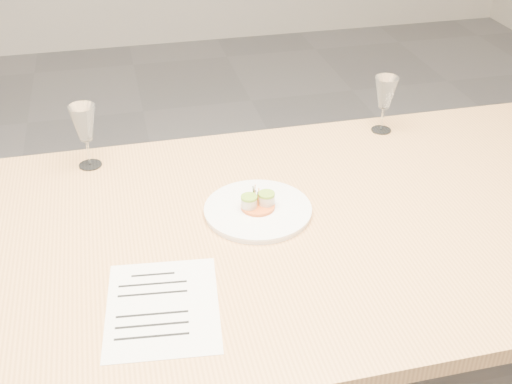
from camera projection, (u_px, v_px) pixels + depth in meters
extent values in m
cube|color=#E1A462|center=(199.00, 242.00, 1.54)|extent=(2.40, 1.00, 0.04)
cylinder|color=#E1A462|center=(492.00, 217.00, 2.28)|extent=(0.07, 0.07, 0.71)
cylinder|color=white|center=(258.00, 211.00, 1.60)|extent=(0.27, 0.27, 0.01)
cylinder|color=white|center=(258.00, 209.00, 1.60)|extent=(0.27, 0.27, 0.01)
cylinder|color=orange|center=(258.00, 207.00, 1.60)|extent=(0.09, 0.09, 0.01)
cylinder|color=beige|center=(249.00, 202.00, 1.58)|extent=(0.04, 0.04, 0.02)
cylinder|color=beige|center=(267.00, 199.00, 1.59)|extent=(0.04, 0.04, 0.02)
cylinder|color=#85AD30|center=(249.00, 197.00, 1.57)|extent=(0.04, 0.04, 0.01)
cylinder|color=#85AD30|center=(267.00, 194.00, 1.59)|extent=(0.04, 0.04, 0.01)
cylinder|color=#CDCD6D|center=(283.00, 215.00, 1.57)|extent=(0.04, 0.04, 0.00)
cube|color=white|center=(163.00, 307.00, 1.32)|extent=(0.26, 0.32, 0.00)
cube|color=black|center=(153.00, 275.00, 1.40)|extent=(0.09, 0.02, 0.00)
cube|color=black|center=(153.00, 284.00, 1.38)|extent=(0.15, 0.02, 0.00)
cube|color=black|center=(153.00, 294.00, 1.35)|extent=(0.15, 0.02, 0.00)
cube|color=black|center=(152.00, 314.00, 1.30)|extent=(0.15, 0.02, 0.00)
cube|color=black|center=(152.00, 325.00, 1.27)|extent=(0.15, 0.02, 0.00)
cube|color=black|center=(152.00, 336.00, 1.25)|extent=(0.15, 0.02, 0.00)
cylinder|color=white|center=(90.00, 165.00, 1.81)|extent=(0.06, 0.06, 0.00)
cylinder|color=white|center=(88.00, 152.00, 1.78)|extent=(0.01, 0.01, 0.08)
cone|color=white|center=(84.00, 123.00, 1.74)|extent=(0.07, 0.07, 0.10)
cylinder|color=white|center=(381.00, 130.00, 1.99)|extent=(0.06, 0.06, 0.00)
cylinder|color=white|center=(382.00, 119.00, 1.97)|extent=(0.01, 0.01, 0.07)
cone|color=white|center=(385.00, 93.00, 1.92)|extent=(0.07, 0.07, 0.10)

